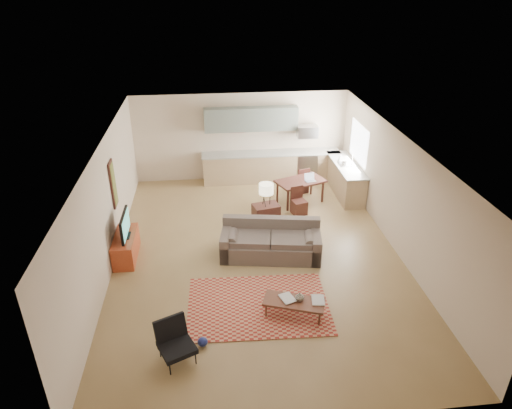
{
  "coord_description": "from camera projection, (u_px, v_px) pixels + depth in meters",
  "views": [
    {
      "loc": [
        -1.02,
        -8.87,
        5.87
      ],
      "look_at": [
        0.0,
        0.3,
        1.15
      ],
      "focal_mm": 32.0,
      "sensor_mm": 36.0,
      "label": 1
    }
  ],
  "objects": [
    {
      "name": "soap_bottle",
      "position": [
        340.0,
        157.0,
        13.36
      ],
      "size": [
        0.1,
        0.1,
        0.19
      ],
      "primitive_type": "imported",
      "rotation": [
        0.0,
        0.0,
        0.08
      ],
      "color": "#F7EEBE",
      "rests_on": "kitchen_counter_right"
    },
    {
      "name": "tv",
      "position": [
        125.0,
        225.0,
        10.14
      ],
      "size": [
        0.09,
        0.93,
        0.56
      ],
      "primitive_type": null,
      "color": "black",
      "rests_on": "tv_credenza"
    },
    {
      "name": "room",
      "position": [
        258.0,
        203.0,
        10.01
      ],
      "size": [
        9.0,
        9.0,
        9.0
      ],
      "color": "olive",
      "rests_on": "ground"
    },
    {
      "name": "armchair",
      "position": [
        177.0,
        344.0,
        7.56
      ],
      "size": [
        0.84,
        0.84,
        0.73
      ],
      "primitive_type": null,
      "rotation": [
        0.0,
        0.0,
        0.43
      ],
      "color": "black",
      "rests_on": "floor"
    },
    {
      "name": "kitchen_microwave",
      "position": [
        307.0,
        131.0,
        13.83
      ],
      "size": [
        0.62,
        0.4,
        0.35
      ],
      "primitive_type": "cube",
      "color": "#A5A8AD",
      "rests_on": "room"
    },
    {
      "name": "laptop",
      "position": [
        311.0,
        178.0,
        12.62
      ],
      "size": [
        0.32,
        0.27,
        0.21
      ],
      "primitive_type": null,
      "rotation": [
        0.0,
        0.0,
        0.21
      ],
      "color": "#A5A8AD",
      "rests_on": "dining_table"
    },
    {
      "name": "table_lamp",
      "position": [
        266.0,
        194.0,
        11.12
      ],
      "size": [
        0.44,
        0.44,
        0.59
      ],
      "primitive_type": null,
      "rotation": [
        0.0,
        0.0,
        0.26
      ],
      "color": "beige",
      "rests_on": "console_table"
    },
    {
      "name": "coffee_table",
      "position": [
        294.0,
        308.0,
        8.66
      ],
      "size": [
        1.24,
        0.82,
        0.35
      ],
      "primitive_type": null,
      "rotation": [
        0.0,
        0.0,
        -0.34
      ],
      "color": "#50281A",
      "rests_on": "floor"
    },
    {
      "name": "dining_chair_near",
      "position": [
        299.0,
        201.0,
        12.24
      ],
      "size": [
        0.45,
        0.47,
        0.76
      ],
      "primitive_type": null,
      "rotation": [
        0.0,
        0.0,
        0.28
      ],
      "color": "#361914",
      "rests_on": "floor"
    },
    {
      "name": "book_a",
      "position": [
        282.0,
        300.0,
        8.58
      ],
      "size": [
        0.44,
        0.47,
        0.03
      ],
      "primitive_type": "imported",
      "rotation": [
        0.0,
        0.0,
        0.34
      ],
      "color": "maroon",
      "rests_on": "coffee_table"
    },
    {
      "name": "console_table",
      "position": [
        266.0,
        218.0,
        11.42
      ],
      "size": [
        0.71,
        0.55,
        0.74
      ],
      "primitive_type": null,
      "rotation": [
        0.0,
        0.0,
        0.23
      ],
      "color": "#361914",
      "rests_on": "floor"
    },
    {
      "name": "window_right",
      "position": [
        359.0,
        143.0,
        12.89
      ],
      "size": [
        0.02,
        1.4,
        1.05
      ],
      "primitive_type": "cube",
      "color": "white",
      "rests_on": "room"
    },
    {
      "name": "dining_table",
      "position": [
        300.0,
        191.0,
        12.88
      ],
      "size": [
        1.52,
        1.2,
        0.67
      ],
      "primitive_type": null,
      "rotation": [
        0.0,
        0.0,
        0.38
      ],
      "color": "#361914",
      "rests_on": "floor"
    },
    {
      "name": "kitchen_counter_right",
      "position": [
        345.0,
        179.0,
        13.36
      ],
      "size": [
        0.64,
        2.26,
        0.92
      ],
      "primitive_type": null,
      "color": "tan",
      "rests_on": "ground"
    },
    {
      "name": "vase",
      "position": [
        300.0,
        296.0,
        8.56
      ],
      "size": [
        0.25,
        0.25,
        0.18
      ],
      "primitive_type": "imported",
      "rotation": [
        0.0,
        0.0,
        -0.26
      ],
      "color": "black",
      "rests_on": "coffee_table"
    },
    {
      "name": "book_b",
      "position": [
        312.0,
        300.0,
        8.59
      ],
      "size": [
        0.34,
        0.4,
        0.02
      ],
      "primitive_type": "imported",
      "rotation": [
        0.0,
        0.0,
        -0.15
      ],
      "color": "navy",
      "rests_on": "coffee_table"
    },
    {
      "name": "upper_cabinets",
      "position": [
        251.0,
        119.0,
        13.6
      ],
      "size": [
        2.8,
        0.34,
        0.7
      ],
      "primitive_type": "cube",
      "color": "slate",
      "rests_on": "room"
    },
    {
      "name": "kitchen_range",
      "position": [
        306.0,
        165.0,
        14.31
      ],
      "size": [
        0.62,
        0.62,
        0.9
      ],
      "primitive_type": "cube",
      "color": "#A5A8AD",
      "rests_on": "ground"
    },
    {
      "name": "tv_credenza",
      "position": [
        126.0,
        247.0,
        10.39
      ],
      "size": [
        0.47,
        1.21,
        0.56
      ],
      "primitive_type": null,
      "color": "#98341A",
      "rests_on": "floor"
    },
    {
      "name": "dining_chair_far",
      "position": [
        301.0,
        179.0,
        13.47
      ],
      "size": [
        0.47,
        0.48,
        0.79
      ],
      "primitive_type": null,
      "rotation": [
        0.0,
        0.0,
        3.41
      ],
      "color": "#361914",
      "rests_on": "floor"
    },
    {
      "name": "rug",
      "position": [
        258.0,
        305.0,
        8.98
      ],
      "size": [
        2.82,
        2.01,
        0.02
      ],
      "primitive_type": "cube",
      "rotation": [
        0.0,
        0.0,
        -0.04
      ],
      "color": "maroon",
      "rests_on": "floor"
    },
    {
      "name": "kitchen_counter_back",
      "position": [
        271.0,
        166.0,
        14.2
      ],
      "size": [
        4.26,
        0.64,
        0.92
      ],
      "primitive_type": null,
      "color": "tan",
      "rests_on": "ground"
    },
    {
      "name": "wall_art_left",
      "position": [
        113.0,
        184.0,
        10.4
      ],
      "size": [
        0.06,
        0.42,
        1.1
      ],
      "primitive_type": null,
      "color": "olive",
      "rests_on": "room"
    },
    {
      "name": "triptych",
      "position": [
        238.0,
        125.0,
        13.77
      ],
      "size": [
        1.7,
        0.04,
        0.5
      ],
      "primitive_type": null,
      "color": "#F7EEBE",
      "rests_on": "room"
    },
    {
      "name": "sofa",
      "position": [
        271.0,
        240.0,
        10.39
      ],
      "size": [
        2.49,
        1.39,
        0.82
      ],
      "primitive_type": null,
      "rotation": [
        0.0,
        0.0,
        -0.16
      ],
      "color": "brown",
      "rests_on": "floor"
    }
  ]
}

